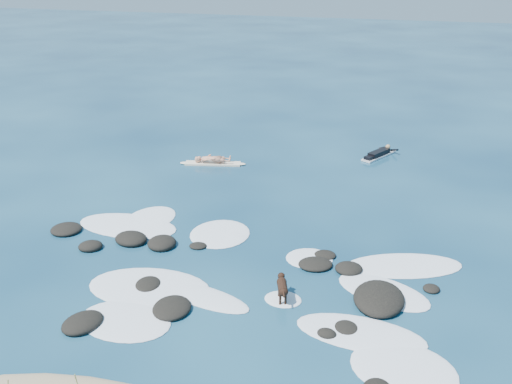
% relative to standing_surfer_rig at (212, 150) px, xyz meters
% --- Properties ---
extents(ground, '(160.00, 160.00, 0.00)m').
position_rel_standing_surfer_rig_xyz_m(ground, '(3.89, -8.74, -0.72)').
color(ground, '#0A2642').
rests_on(ground, ground).
extents(reef_rocks, '(13.74, 6.90, 0.51)m').
position_rel_standing_surfer_rig_xyz_m(reef_rocks, '(4.45, -9.63, -0.62)').
color(reef_rocks, black).
rests_on(reef_rocks, ground).
extents(breaking_foam, '(14.01, 8.43, 0.12)m').
position_rel_standing_surfer_rig_xyz_m(breaking_foam, '(4.67, -9.29, -0.71)').
color(breaking_foam, white).
rests_on(breaking_foam, ground).
extents(standing_surfer_rig, '(3.15, 1.18, 1.81)m').
position_rel_standing_surfer_rig_xyz_m(standing_surfer_rig, '(0.00, 0.00, 0.00)').
color(standing_surfer_rig, '#F7E7C6').
rests_on(standing_surfer_rig, ground).
extents(paddling_surfer_rig, '(1.67, 2.47, 0.45)m').
position_rel_standing_surfer_rig_xyz_m(paddling_surfer_rig, '(7.48, 3.57, -0.56)').
color(paddling_surfer_rig, silver).
rests_on(paddling_surfer_rig, ground).
extents(dog, '(0.54, 1.11, 0.73)m').
position_rel_standing_surfer_rig_xyz_m(dog, '(6.23, -10.29, -0.23)').
color(dog, black).
rests_on(dog, ground).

